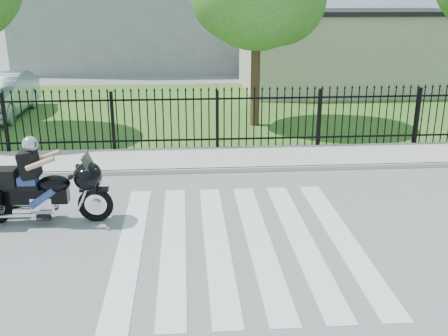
{
  "coord_description": "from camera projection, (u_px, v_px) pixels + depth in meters",
  "views": [
    {
      "loc": [
        -0.93,
        -8.84,
        4.42
      ],
      "look_at": [
        -0.16,
        1.37,
        1.0
      ],
      "focal_mm": 42.0,
      "sensor_mm": 36.0,
      "label": 1
    }
  ],
  "objects": [
    {
      "name": "grass_strip",
      "position": [
        208.0,
        108.0,
        21.17
      ],
      "size": [
        40.0,
        12.0,
        0.02
      ],
      "primitive_type": "cube",
      "color": "#305F20",
      "rests_on": "ground"
    },
    {
      "name": "building_low_roof",
      "position": [
        353.0,
        12.0,
        24.32
      ],
      "size": [
        10.2,
        6.2,
        0.2
      ],
      "primitive_type": "cube",
      "color": "black",
      "rests_on": "building_low"
    },
    {
      "name": "parked_car",
      "position": [
        0.0,
        95.0,
        19.47
      ],
      "size": [
        1.75,
        4.88,
        1.6
      ],
      "primitive_type": "imported",
      "rotation": [
        0.0,
        0.0,
        -0.01
      ],
      "color": "#8BA3AF",
      "rests_on": "grass_strip"
    },
    {
      "name": "iron_fence",
      "position": [
        217.0,
        121.0,
        15.22
      ],
      "size": [
        26.0,
        0.04,
        1.8
      ],
      "color": "black",
      "rests_on": "ground"
    },
    {
      "name": "curb",
      "position": [
        222.0,
        170.0,
        13.59
      ],
      "size": [
        40.0,
        0.12,
        0.12
      ],
      "primitive_type": "cube",
      "color": "#ADAAA3",
      "rests_on": "ground"
    },
    {
      "name": "sidewalk",
      "position": [
        220.0,
        159.0,
        14.54
      ],
      "size": [
        40.0,
        2.0,
        0.12
      ],
      "primitive_type": "cube",
      "color": "#ADAAA3",
      "rests_on": "ground"
    },
    {
      "name": "crosswalk",
      "position": [
        238.0,
        241.0,
        9.83
      ],
      "size": [
        5.0,
        5.5,
        0.01
      ],
      "primitive_type": null,
      "color": "silver",
      "rests_on": "ground"
    },
    {
      "name": "motorcycle_rider",
      "position": [
        38.0,
        187.0,
        10.44
      ],
      "size": [
        2.78,
        0.85,
        1.84
      ],
      "rotation": [
        0.0,
        0.0,
        -0.03
      ],
      "color": "black",
      "rests_on": "ground"
    },
    {
      "name": "building_low",
      "position": [
        350.0,
        52.0,
        24.91
      ],
      "size": [
        10.0,
        6.0,
        3.5
      ],
      "primitive_type": "cube",
      "color": "beige",
      "rests_on": "ground"
    },
    {
      "name": "ground",
      "position": [
        238.0,
        241.0,
        9.83
      ],
      "size": [
        120.0,
        120.0,
        0.0
      ],
      "primitive_type": "plane",
      "color": "slate",
      "rests_on": "ground"
    }
  ]
}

